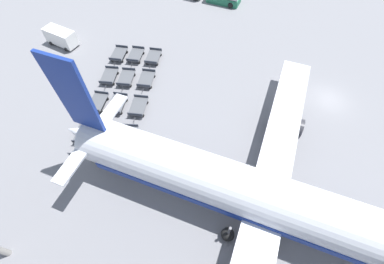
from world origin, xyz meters
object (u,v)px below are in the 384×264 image
baggage_dolly_row_mid_a_col_b (126,78)px  baggage_dolly_row_mid_a_col_d (105,136)px  baggage_dolly_row_mid_b_col_a (153,57)px  baggage_dolly_row_mid_b_col_b (146,79)px  baggage_dolly_row_mid_a_col_a (136,55)px  baggage_dolly_row_mid_b_col_d (128,137)px  airplane (279,204)px  baggage_dolly_row_near_col_c (98,102)px  service_van (61,37)px  baggage_dolly_row_mid_b_col_c (138,106)px  baggage_dolly_row_near_col_b (109,76)px  baggage_dolly_row_mid_a_col_c (117,104)px  baggage_dolly_row_near_col_d (85,132)px  baggage_dolly_row_near_col_a (119,54)px

baggage_dolly_row_mid_a_col_b → baggage_dolly_row_mid_a_col_d: (8.93, 1.76, 0.00)m
baggage_dolly_row_mid_b_col_a → baggage_dolly_row_mid_b_col_b: 4.42m
baggage_dolly_row_mid_a_col_a → baggage_dolly_row_mid_b_col_a: (-0.35, 2.50, 0.00)m
baggage_dolly_row_mid_b_col_d → airplane: bearing=76.0°
baggage_dolly_row_mid_b_col_d → baggage_dolly_row_near_col_c: bearing=-121.8°
service_van → baggage_dolly_row_mid_b_col_c: bearing=62.2°
baggage_dolly_row_near_col_b → baggage_dolly_row_mid_a_col_b: bearing=99.0°
airplane → baggage_dolly_row_near_col_c: 22.84m
service_van → baggage_dolly_row_mid_b_col_b: bearing=75.9°
service_van → baggage_dolly_row_mid_a_col_c: (8.62, 13.04, -0.78)m
baggage_dolly_row_mid_a_col_b → baggage_dolly_row_mid_b_col_a: same height
baggage_dolly_row_mid_a_col_d → baggage_dolly_row_near_col_d: bearing=-85.0°
airplane → baggage_dolly_row_near_col_a: airplane is taller
service_van → baggage_dolly_row_near_col_a: (0.20, 9.08, -0.78)m
baggage_dolly_row_mid_b_col_d → service_van: bearing=-127.6°
baggage_dolly_row_mid_a_col_c → baggage_dolly_row_mid_b_col_d: same height
baggage_dolly_row_near_col_b → baggage_dolly_row_mid_a_col_d: size_ratio=1.00×
baggage_dolly_row_mid_a_col_b → baggage_dolly_row_mid_b_col_b: 2.63m
baggage_dolly_row_near_col_b → baggage_dolly_row_mid_b_col_d: (8.00, 6.46, 0.00)m
service_van → baggage_dolly_row_mid_a_col_a: 11.45m
baggage_dolly_row_near_col_c → baggage_dolly_row_mid_a_col_d: same height
baggage_dolly_row_mid_b_col_a → baggage_dolly_row_mid_b_col_b: bearing=10.4°
service_van → baggage_dolly_row_mid_b_col_a: 13.96m
baggage_dolly_row_near_col_d → baggage_dolly_row_mid_b_col_d: size_ratio=1.00×
baggage_dolly_row_near_col_c → baggage_dolly_row_mid_b_col_b: 6.73m
baggage_dolly_row_mid_a_col_d → baggage_dolly_row_mid_b_col_d: (-0.57, 2.45, 0.00)m
baggage_dolly_row_mid_b_col_a → baggage_dolly_row_mid_a_col_a: bearing=-82.0°
service_van → airplane: bearing=62.8°
baggage_dolly_row_mid_b_col_a → baggage_dolly_row_mid_b_col_b: same height
baggage_dolly_row_near_col_b → baggage_dolly_row_mid_b_col_c: (3.65, 5.74, 0.00)m
baggage_dolly_row_mid_b_col_a → baggage_dolly_row_mid_b_col_d: (13.25, 2.44, 0.00)m
baggage_dolly_row_near_col_a → baggage_dolly_row_mid_b_col_c: 10.38m
baggage_dolly_row_near_col_d → baggage_dolly_row_mid_a_col_a: same height
airplane → service_van: size_ratio=8.42×
baggage_dolly_row_near_col_a → airplane: bearing=54.7°
baggage_dolly_row_mid_a_col_a → baggage_dolly_row_mid_a_col_b: bearing=9.1°
baggage_dolly_row_mid_b_col_c → baggage_dolly_row_near_col_b: bearing=-122.5°
baggage_dolly_row_near_col_a → baggage_dolly_row_mid_b_col_b: bearing=58.3°
airplane → baggage_dolly_row_near_col_c: (-7.41, -21.40, -2.93)m
baggage_dolly_row_near_col_a → baggage_dolly_row_mid_a_col_c: bearing=25.2°
baggage_dolly_row_mid_a_col_b → baggage_dolly_row_mid_a_col_d: size_ratio=1.00×
service_van → baggage_dolly_row_mid_b_col_b: service_van is taller
airplane → baggage_dolly_row_near_col_b: bearing=-118.2°
airplane → baggage_dolly_row_mid_a_col_c: size_ratio=11.06×
baggage_dolly_row_mid_a_col_d → baggage_dolly_row_mid_b_col_c: 5.21m
baggage_dolly_row_mid_b_col_a → baggage_dolly_row_mid_b_col_c: bearing=10.9°
baggage_dolly_row_mid_a_col_d → baggage_dolly_row_mid_a_col_b: bearing=-168.8°
baggage_dolly_row_near_col_c → baggage_dolly_row_mid_b_col_b: size_ratio=1.00×
baggage_dolly_row_mid_b_col_b → airplane: bearing=53.6°
baggage_dolly_row_near_col_d → baggage_dolly_row_mid_b_col_b: bearing=161.7°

